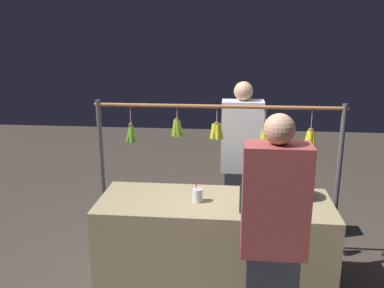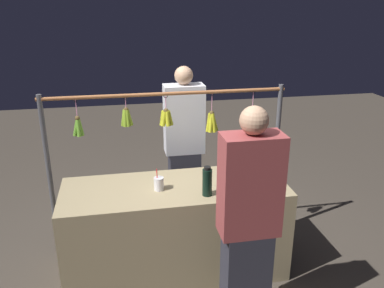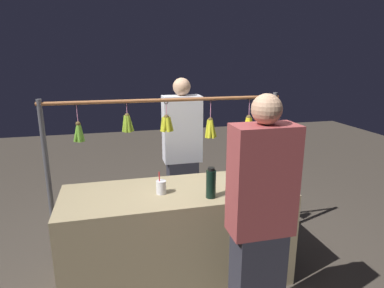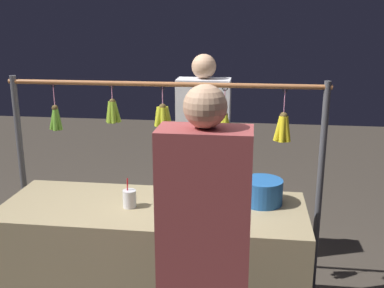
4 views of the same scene
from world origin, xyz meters
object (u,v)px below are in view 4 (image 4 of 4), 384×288
water_bottle (185,203)px  vendor_person (203,164)px  customer_person (204,272)px  blue_bucket (262,192)px  drink_cup (130,199)px

water_bottle → vendor_person: (0.01, -1.03, -0.11)m
vendor_person → customer_person: bearing=96.2°
water_bottle → blue_bucket: size_ratio=0.97×
water_bottle → customer_person: (-0.16, 0.54, -0.11)m
water_bottle → customer_person: size_ratio=0.15×
blue_bucket → vendor_person: size_ratio=0.15×
water_bottle → vendor_person: bearing=-89.7°
water_bottle → drink_cup: (0.37, -0.17, -0.06)m
blue_bucket → customer_person: (0.27, 0.87, -0.07)m
water_bottle → customer_person: customer_person is taller
vendor_person → customer_person: size_ratio=1.00×
blue_bucket → customer_person: 0.91m
drink_cup → water_bottle: bearing=155.6°
vendor_person → drink_cup: bearing=67.5°
blue_bucket → customer_person: size_ratio=0.15×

